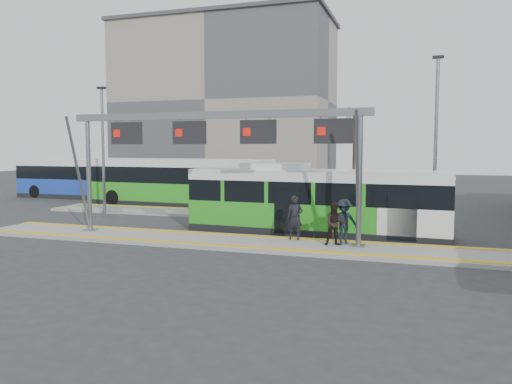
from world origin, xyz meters
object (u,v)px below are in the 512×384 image
(passenger_a, at_px, (295,218))
(passenger_c, at_px, (344,222))
(gantry, at_px, (215,137))
(passenger_b, at_px, (335,224))
(hero_bus, at_px, (315,202))

(passenger_a, bearing_deg, passenger_c, -17.97)
(gantry, relative_size, passenger_b, 7.82)
(gantry, relative_size, passenger_a, 7.27)
(gantry, xyz_separation_m, passenger_b, (4.98, -0.07, -3.32))
(hero_bus, height_order, passenger_a, hero_bus)
(gantry, distance_m, passenger_a, 4.63)
(passenger_c, bearing_deg, passenger_a, 156.25)
(gantry, bearing_deg, hero_bus, 41.21)
(hero_bus, height_order, passenger_b, hero_bus)
(gantry, xyz_separation_m, passenger_a, (3.22, 0.66, -3.26))
(hero_bus, bearing_deg, passenger_a, -94.64)
(gantry, height_order, passenger_a, gantry)
(gantry, distance_m, passenger_b, 5.98)
(hero_bus, xyz_separation_m, passenger_c, (1.71, -2.82, -0.43))
(passenger_a, bearing_deg, hero_bus, 74.76)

